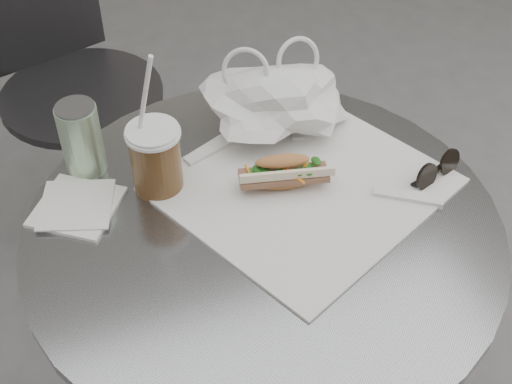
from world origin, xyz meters
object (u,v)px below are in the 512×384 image
object	(u,v)px
banh_mi	(283,173)
chair_far	(83,129)
iced_coffee	(156,158)
cafe_table	(262,327)
sunglasses	(437,170)
drink_can	(81,138)

from	to	relation	value
banh_mi	chair_far	bearing A→B (deg)	120.67
iced_coffee	cafe_table	bearing A→B (deg)	-47.42
cafe_table	sunglasses	size ratio (longest dim) A/B	7.27
chair_far	iced_coffee	distance (m)	0.84
iced_coffee	sunglasses	world-z (taller)	iced_coffee
banh_mi	iced_coffee	bearing A→B (deg)	171.45
sunglasses	drink_can	distance (m)	0.59
cafe_table	chair_far	distance (m)	0.88
banh_mi	sunglasses	xyz separation A→B (m)	(0.25, -0.07, -0.01)
banh_mi	sunglasses	distance (m)	0.26
cafe_table	iced_coffee	bearing A→B (deg)	132.58
banh_mi	drink_can	xyz separation A→B (m)	(-0.29, 0.16, 0.03)
iced_coffee	drink_can	bearing A→B (deg)	139.75
cafe_table	drink_can	distance (m)	0.47
cafe_table	banh_mi	bearing A→B (deg)	48.07
chair_far	cafe_table	bearing A→B (deg)	87.09
sunglasses	drink_can	xyz separation A→B (m)	(-0.54, 0.23, 0.05)
sunglasses	chair_far	bearing A→B (deg)	101.28
chair_far	drink_can	size ratio (longest dim) A/B	5.95
cafe_table	drink_can	size ratio (longest dim) A/B	5.82
sunglasses	cafe_table	bearing A→B (deg)	160.44
iced_coffee	sunglasses	size ratio (longest dim) A/B	2.47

